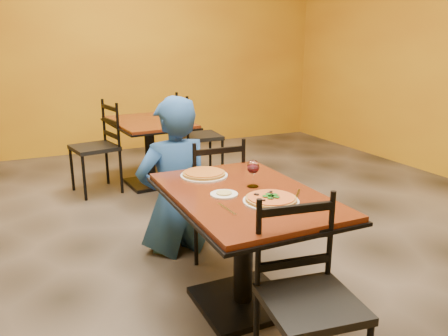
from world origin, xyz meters
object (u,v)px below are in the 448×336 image
diner (174,175)px  plate_far (204,175)px  table_second (149,138)px  chair_main_near (311,304)px  plate_main (271,201)px  side_plate (224,194)px  chair_second_right (200,137)px  pizza_main (271,199)px  table_main (244,223)px  pizza_far (204,173)px  wine_glass (253,172)px  chair_second_left (94,148)px  chair_main_far (210,195)px

diner → plate_far: diner is taller
table_second → chair_main_near: bearing=-93.4°
plate_main → side_plate: bearing=131.1°
chair_second_right → pizza_main: 2.93m
plate_far → side_plate: 0.39m
table_main → chair_main_near: chair_main_near is taller
chair_second_right → plate_far: size_ratio=3.30×
chair_second_right → pizza_far: bearing=161.9°
chair_main_near → pizza_far: size_ratio=3.28×
table_second → chair_main_near: size_ratio=1.32×
table_main → pizza_far: pizza_far is taller
pizza_far → wine_glass: 0.38m
chair_second_right → diner: 1.90m
pizza_main → chair_second_right: bearing=75.9°
table_main → pizza_main: 0.31m
table_second → side_plate: 2.64m
table_second → chair_second_right: chair_second_right is taller
pizza_far → pizza_main: bearing=-76.3°
chair_second_left → pizza_main: 2.89m
chair_second_left → plate_far: (0.36, -2.23, 0.26)m
table_second → side_plate: (-0.28, -2.62, 0.20)m
table_main → wine_glass: bearing=36.2°
pizza_main → side_plate: 0.28m
table_main → chair_second_right: bearing=73.7°
wine_glass → chair_second_left: bearing=102.2°
chair_second_right → plate_main: (-0.71, -2.83, 0.24)m
plate_main → plate_far: 0.62m
pizza_far → chair_main_near: bearing=-87.8°
plate_far → pizza_far: pizza_far is taller
chair_main_near → pizza_far: (-0.04, 1.15, 0.31)m
table_second → chair_second_right: 0.61m
side_plate → diner: bearing=89.4°
pizza_main → side_plate: (-0.19, 0.21, -0.02)m
table_main → chair_main_far: 0.80m
chair_main_far → side_plate: 0.88m
chair_main_near → pizza_far: 1.19m
table_second → side_plate: size_ratio=7.60×
pizza_main → plate_far: bearing=103.7°
diner → pizza_main: 1.18m
chair_main_far → pizza_far: 0.54m
pizza_main → wine_glass: bearing=82.2°
chair_main_far → chair_second_left: (-0.57, 1.83, 0.03)m
chair_main_far → side_plate: bearing=74.1°
chair_main_near → side_plate: chair_main_near is taller
chair_second_right → chair_main_far: bearing=163.5°
table_second → pizza_main: bearing=-92.0°
chair_main_near → wine_glass: (0.14, 0.83, 0.38)m
chair_main_near → pizza_main: bearing=87.3°
table_main → plate_far: plate_far is taller
chair_main_near → pizza_main: chair_main_near is taller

